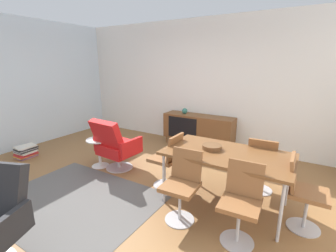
# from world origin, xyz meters

# --- Properties ---
(ground_plane) EXTENTS (8.32, 8.32, 0.00)m
(ground_plane) POSITION_xyz_m (0.00, 0.00, 0.00)
(ground_plane) COLOR olive
(wall_back) EXTENTS (6.80, 0.12, 2.80)m
(wall_back) POSITION_xyz_m (0.00, 2.60, 1.40)
(wall_back) COLOR white
(wall_back) RESTS_ON ground_plane
(wall_window_left) EXTENTS (0.12, 5.60, 2.80)m
(wall_window_left) POSITION_xyz_m (-3.20, 0.00, 1.40)
(wall_window_left) COLOR silver
(wall_window_left) RESTS_ON ground_plane
(sideboard) EXTENTS (1.60, 0.45, 0.72)m
(sideboard) POSITION_xyz_m (0.17, 2.30, 0.44)
(sideboard) COLOR brown
(sideboard) RESTS_ON ground_plane
(vase_cobalt) EXTENTS (0.13, 0.13, 0.13)m
(vase_cobalt) POSITION_xyz_m (-0.19, 2.30, 0.79)
(vase_cobalt) COLOR #337266
(vase_cobalt) RESTS_ON sideboard
(dining_table) EXTENTS (1.60, 0.90, 0.74)m
(dining_table) POSITION_xyz_m (1.43, 0.37, 0.70)
(dining_table) COLOR brown
(dining_table) RESTS_ON ground_plane
(wooden_bowl_on_table) EXTENTS (0.26, 0.26, 0.06)m
(wooden_bowl_on_table) POSITION_xyz_m (1.21, 0.39, 0.77)
(wooden_bowl_on_table) COLOR brown
(wooden_bowl_on_table) RESTS_ON dining_table
(dining_chair_far_end) EXTENTS (0.43, 0.40, 0.86)m
(dining_chair_far_end) POSITION_xyz_m (2.31, 0.37, 0.47)
(dining_chair_far_end) COLOR brown
(dining_chair_far_end) RESTS_ON ground_plane
(dining_chair_back_right) EXTENTS (0.42, 0.44, 0.86)m
(dining_chair_back_right) POSITION_xyz_m (1.78, 0.93, 0.47)
(dining_chair_back_right) COLOR brown
(dining_chair_back_right) RESTS_ON ground_plane
(dining_chair_front_right) EXTENTS (0.42, 0.44, 0.86)m
(dining_chair_front_right) POSITION_xyz_m (1.77, -0.19, 0.47)
(dining_chair_front_right) COLOR brown
(dining_chair_front_right) RESTS_ON ground_plane
(dining_chair_front_left) EXTENTS (0.42, 0.44, 0.86)m
(dining_chair_front_left) POSITION_xyz_m (1.07, -0.19, 0.47)
(dining_chair_front_left) COLOR brown
(dining_chair_front_left) RESTS_ON ground_plane
(dining_chair_near_window) EXTENTS (0.43, 0.41, 0.86)m
(dining_chair_near_window) POSITION_xyz_m (0.54, 0.37, 0.47)
(dining_chair_near_window) COLOR brown
(dining_chair_near_window) RESTS_ON ground_plane
(lounge_chair_red) EXTENTS (0.75, 0.69, 0.95)m
(lounge_chair_red) POSITION_xyz_m (-0.58, 0.41, 0.47)
(lounge_chair_red) COLOR red
(lounge_chair_red) RESTS_ON ground_plane
(side_table_round) EXTENTS (0.44, 0.44, 0.52)m
(side_table_round) POSITION_xyz_m (-0.94, 0.36, 0.32)
(side_table_round) COLOR white
(side_table_round) RESTS_ON ground_plane
(fruit_bowl) EXTENTS (0.20, 0.20, 0.11)m
(fruit_bowl) POSITION_xyz_m (-0.94, 0.36, 0.56)
(fruit_bowl) COLOR #262628
(fruit_bowl) RESTS_ON side_table_round
(magazine_stack) EXTENTS (0.33, 0.40, 0.24)m
(magazine_stack) POSITION_xyz_m (-2.54, -0.12, 0.12)
(magazine_stack) COLOR #99668C
(magazine_stack) RESTS_ON ground_plane
(area_rug) EXTENTS (2.20, 1.70, 0.01)m
(area_rug) POSITION_xyz_m (-0.36, -0.66, 0.00)
(area_rug) COLOR #595654
(area_rug) RESTS_ON ground_plane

